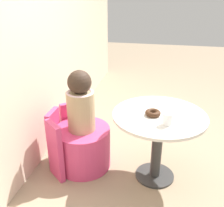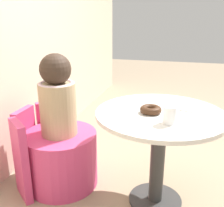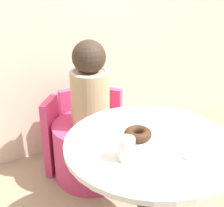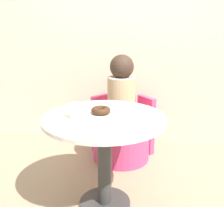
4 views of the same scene
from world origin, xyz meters
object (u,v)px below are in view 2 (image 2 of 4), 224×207
(round_table, at_px, (159,134))
(cup, at_px, (170,115))
(tub_chair, at_px, (61,158))
(donut, at_px, (151,110))
(child_figure, at_px, (57,97))

(round_table, bearing_deg, cup, -159.66)
(tub_chair, bearing_deg, round_table, -92.34)
(round_table, distance_m, tub_chair, 0.76)
(donut, xyz_separation_m, cup, (-0.14, -0.12, 0.03))
(donut, height_order, cup, cup)
(round_table, height_order, child_figure, child_figure)
(round_table, xyz_separation_m, donut, (-0.03, 0.06, 0.17))
(round_table, bearing_deg, child_figure, 87.66)
(tub_chair, bearing_deg, donut, -95.40)
(tub_chair, height_order, child_figure, child_figure)
(child_figure, bearing_deg, tub_chair, 86.42)
(child_figure, xyz_separation_m, cup, (-0.20, -0.77, 0.02))
(child_figure, distance_m, cup, 0.79)
(child_figure, bearing_deg, round_table, -92.34)
(tub_chair, distance_m, cup, 0.93)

